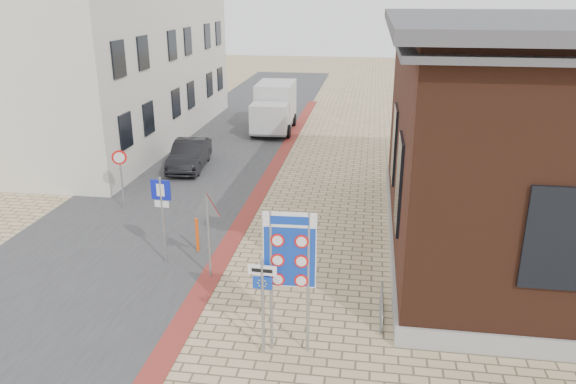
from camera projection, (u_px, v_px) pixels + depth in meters
The scene contains 15 objects.
ground at pixel (256, 361), 11.95m from camera, with size 120.00×120.00×0.00m, color tan.
road_strip at pixel (206, 157), 26.69m from camera, with size 7.00×60.00×0.02m, color #38383A.
curb_strip at pixel (257, 196), 21.54m from camera, with size 0.60×40.00×0.02m, color maroon.
townhouse_near at pixel (53, 75), 23.26m from camera, with size 7.40×6.40×8.30m.
townhouse_mid at pixel (115, 51), 28.72m from camera, with size 7.40×6.40×9.10m.
townhouse_far at pixel (158, 48), 34.44m from camera, with size 7.40×6.40×8.30m.
bike_rack at pixel (382, 306), 13.55m from camera, with size 0.08×1.80×0.60m.
sedan at pixel (189, 155), 24.80m from camera, with size 1.33×3.80×1.25m, color black.
box_truck at pixel (274, 107), 31.34m from camera, with size 2.27×5.05×2.61m.
border_sign at pixel (290, 253), 11.54m from camera, with size 1.11×0.10×3.25m.
essen_sign at pixel (263, 293), 11.72m from camera, with size 0.61×0.07×2.25m.
parking_sign at pixel (162, 205), 15.69m from camera, with size 0.57×0.09×2.61m.
yield_sign at pixel (207, 215), 14.88m from camera, with size 0.85×0.14×2.40m.
speed_sign at pixel (121, 170), 19.82m from camera, with size 0.49×0.23×2.21m.
bollard at pixel (197, 235), 16.83m from camera, with size 0.10×0.10×1.07m, color #F5500C.
Camera 1 is at (2.16, -9.84, 7.41)m, focal length 35.00 mm.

